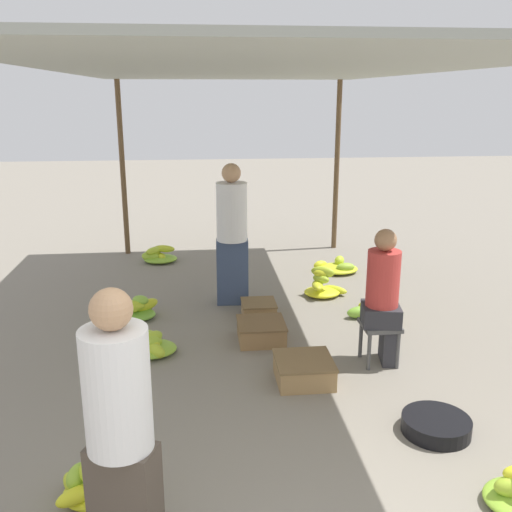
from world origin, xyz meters
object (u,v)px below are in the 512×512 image
Objects in this scene: banana_pile_left_0 at (158,256)px; shopper_walking_mid at (232,233)px; crate_mid at (261,331)px; basin_black at (436,425)px; stool at (380,331)px; vendor_seated at (384,295)px; crate_far at (304,370)px; banana_pile_left_2 at (152,345)px; crate_near at (259,309)px; banana_pile_right_0 at (323,286)px; banana_pile_left_3 at (135,309)px; banana_pile_right_2 at (373,311)px; banana_pile_left_1 at (90,483)px; vendor_foreground at (120,432)px; banana_pile_right_1 at (337,267)px.

banana_pile_left_0 is 0.33× the size of shopper_walking_mid.
banana_pile_left_0 is at bearing 112.20° from crate_mid.
stool is at bearing 93.56° from basin_black.
crate_far is at bearing -159.98° from vendor_seated.
banana_pile_left_2 is 1.77m from shopper_walking_mid.
crate_far is at bearing -72.60° from crate_mid.
banana_pile_right_0 is at bearing 33.10° from crate_near.
stool is 2.77m from banana_pile_left_3.
banana_pile_left_2 is 0.33× the size of shopper_walking_mid.
stool is 0.24× the size of shopper_walking_mid.
crate_mid is (1.10, 0.17, 0.02)m from banana_pile_left_2.
stool is 1.64m from crate_near.
basin_black is at bearing -63.89° from banana_pile_left_0.
banana_pile_left_3 is 2.71m from banana_pile_right_2.
crate_far is (1.61, 1.36, -0.00)m from banana_pile_left_1.
banana_pile_right_2 is (2.57, -2.50, -0.02)m from banana_pile_left_0.
crate_near is at bearing -3.17° from banana_pile_left_3.
vendor_seated is at bearing -51.75° from crate_near.
banana_pile_right_2 is at bearing 52.73° from crate_far.
crate_mid is at bearing -159.11° from banana_pile_right_2.
banana_pile_left_2 reaches higher than crate_far.
crate_mid is (-0.05, -0.69, 0.02)m from crate_near.
vendor_foreground is 2.44m from crate_far.
banana_pile_right_0 is 1.45× the size of crate_near.
crate_mid is at bearing 107.40° from crate_far.
crate_far reaches higher than banana_pile_right_1.
banana_pile_left_0 is at bearing 118.35° from shopper_walking_mid.
stool is 0.72× the size of banana_pile_left_0.
banana_pile_left_1 is (-0.11, -5.25, 0.02)m from banana_pile_left_0.
banana_pile_left_0 is at bearing 86.81° from banana_pile_left_3.
vendor_seated is 2.33× the size of banana_pile_left_0.
banana_pile_left_1 is 3.01m from banana_pile_left_3.
banana_pile_left_0 is 4.18m from crate_far.
banana_pile_left_1 is at bearing -120.81° from crate_mid.
banana_pile_left_1 is 3.64m from shopper_walking_mid.
banana_pile_right_2 is 1.16× the size of crate_far.
banana_pile_left_2 is (-0.06, 2.63, -0.74)m from vendor_foreground.
crate_far is (-1.07, -3.12, 0.04)m from banana_pile_right_1.
banana_pile_left_2 is 1.09× the size of crate_far.
crate_far is at bearing -81.74° from crate_near.
vendor_seated is at bearing 92.65° from basin_black.
banana_pile_left_3 is 1.40m from crate_near.
banana_pile_left_0 is at bearing 111.14° from crate_far.
banana_pile_right_1 is at bearing 50.08° from crate_near.
crate_mid is 1.39m from shopper_walking_mid.
banana_pile_left_1 reaches higher than banana_pile_right_1.
crate_far is at bearing -45.32° from banana_pile_left_3.
crate_mid is (-1.34, -0.51, 0.03)m from banana_pile_right_2.
banana_pile_left_3 is (-0.02, 3.00, -0.00)m from banana_pile_left_1.
banana_pile_right_2 is at bearing 45.79° from banana_pile_left_1.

